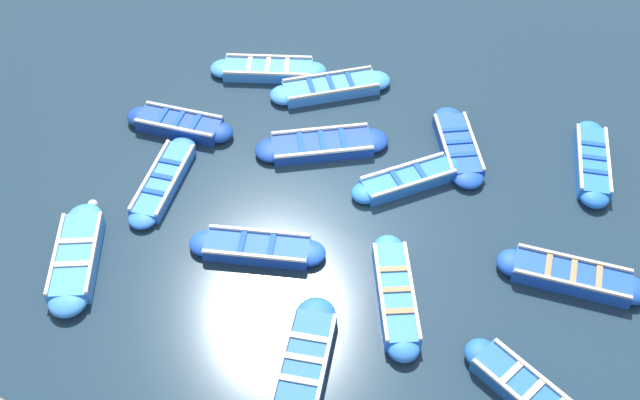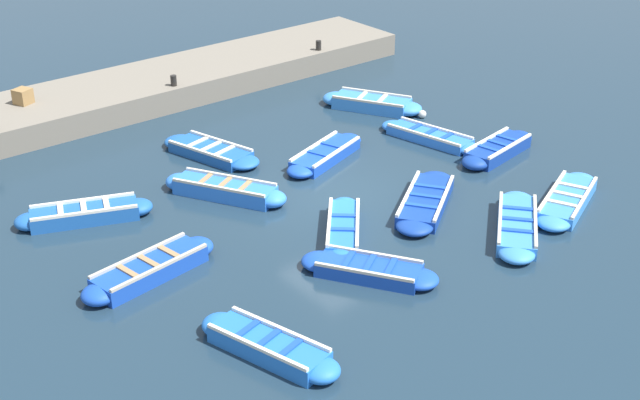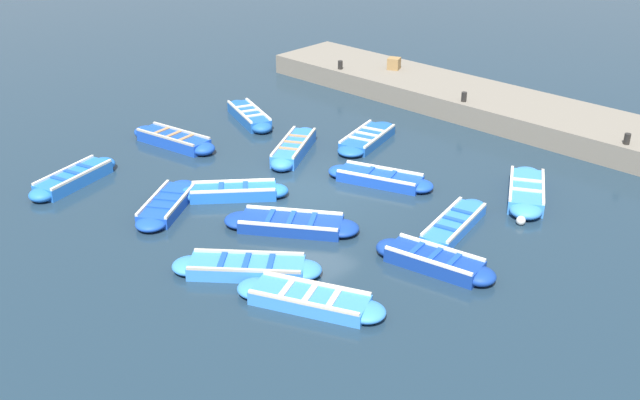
% 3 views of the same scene
% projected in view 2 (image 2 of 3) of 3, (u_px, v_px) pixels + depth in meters
% --- Properties ---
extents(ground_plane, '(120.00, 120.00, 0.00)m').
position_uv_depth(ground_plane, '(339.00, 197.00, 23.63)').
color(ground_plane, '#1C303F').
extents(boat_tucked, '(2.83, 3.60, 0.38)m').
position_uv_depth(boat_tucked, '(426.00, 202.00, 23.01)').
color(boat_tucked, navy).
rests_on(boat_tucked, ground).
extents(boat_outer_right, '(2.87, 2.67, 0.41)m').
position_uv_depth(boat_outer_right, '(343.00, 229.00, 21.68)').
color(boat_outer_right, blue).
rests_on(boat_outer_right, ground).
extents(boat_bow_out, '(1.31, 3.61, 0.45)m').
position_uv_depth(boat_bow_out, '(150.00, 269.00, 19.96)').
color(boat_bow_out, '#1947B7').
rests_on(boat_bow_out, ground).
extents(boat_broadside, '(2.16, 3.61, 0.39)m').
position_uv_depth(boat_broadside, '(567.00, 200.00, 23.07)').
color(boat_broadside, '#3884E0').
rests_on(boat_broadside, ground).
extents(boat_alongside, '(1.30, 3.26, 0.44)m').
position_uv_depth(boat_alongside, '(498.00, 149.00, 25.93)').
color(boat_alongside, navy).
rests_on(boat_alongside, ground).
extents(boat_stern_in, '(3.54, 1.75, 0.37)m').
position_uv_depth(boat_stern_in, '(211.00, 152.00, 25.88)').
color(boat_stern_in, '#1E59AD').
rests_on(boat_stern_in, ground).
extents(boat_inner_gap, '(3.37, 1.57, 0.44)m').
position_uv_depth(boat_inner_gap, '(269.00, 346.00, 17.40)').
color(boat_inner_gap, blue).
rests_on(boat_inner_gap, ground).
extents(boat_mid_row, '(1.96, 3.44, 0.44)m').
position_uv_depth(boat_mid_row, '(84.00, 214.00, 22.34)').
color(boat_mid_row, '#1E59AD').
rests_on(boat_mid_row, ground).
extents(boat_end_of_row, '(2.99, 3.38, 0.39)m').
position_uv_depth(boat_end_of_row, '(517.00, 225.00, 21.86)').
color(boat_end_of_row, '#3884E0').
rests_on(boat_end_of_row, ground).
extents(boat_near_quay, '(3.49, 1.37, 0.35)m').
position_uv_depth(boat_near_quay, '(430.00, 137.00, 26.90)').
color(boat_near_quay, blue).
rests_on(boat_near_quay, ground).
extents(boat_centre, '(3.42, 2.43, 0.46)m').
position_uv_depth(boat_centre, '(372.00, 103.00, 29.24)').
color(boat_centre, '#3884E0').
rests_on(boat_centre, ground).
extents(boat_outer_left, '(3.43, 2.34, 0.47)m').
position_uv_depth(boat_outer_left, '(225.00, 190.00, 23.53)').
color(boat_outer_left, blue).
rests_on(boat_outer_left, ground).
extents(boat_drifting, '(3.16, 2.40, 0.38)m').
position_uv_depth(boat_drifting, '(369.00, 270.00, 20.01)').
color(boat_drifting, '#1947B7').
rests_on(boat_drifting, ground).
extents(boat_far_corner, '(1.83, 3.44, 0.39)m').
position_uv_depth(boat_far_corner, '(325.00, 155.00, 25.66)').
color(boat_far_corner, '#1947B7').
rests_on(boat_far_corner, ground).
extents(quay_wall, '(3.36, 19.20, 0.79)m').
position_uv_depth(quay_wall, '(155.00, 86.00, 30.14)').
color(quay_wall, slate).
rests_on(quay_wall, ground).
extents(bollard_north, '(0.20, 0.20, 0.35)m').
position_uv_depth(bollard_north, '(318.00, 45.00, 32.38)').
color(bollard_north, black).
rests_on(bollard_north, quay_wall).
extents(bollard_mid_north, '(0.20, 0.20, 0.35)m').
position_uv_depth(bollard_mid_north, '(174.00, 81.00, 28.96)').
color(bollard_mid_north, black).
rests_on(bollard_mid_north, quay_wall).
extents(wooden_crate, '(0.62, 0.62, 0.47)m').
position_uv_depth(wooden_crate, '(23.00, 96.00, 27.48)').
color(wooden_crate, olive).
rests_on(wooden_crate, quay_wall).
extents(buoy_orange_near, '(0.26, 0.26, 0.26)m').
position_uv_depth(buoy_orange_near, '(422.00, 114.00, 28.59)').
color(buoy_orange_near, silver).
rests_on(buoy_orange_near, ground).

